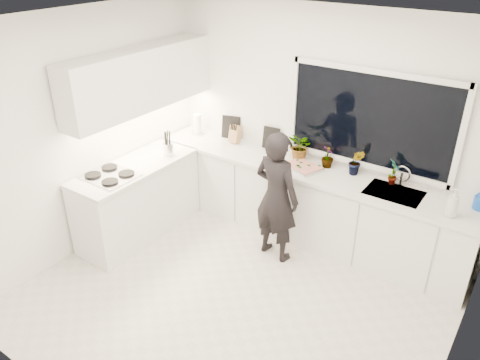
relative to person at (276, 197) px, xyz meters
The scene contains 24 objects.
floor 1.19m from the person, 86.79° to the right, with size 4.00×3.50×0.02m, color beige.
wall_back 1.04m from the person, 86.64° to the left, with size 4.00×0.02×2.70m, color white.
wall_left 2.23m from the person, 155.33° to the right, with size 0.02×3.50×2.70m, color white.
wall_right 2.32m from the person, 23.59° to the right, with size 0.02×3.50×2.70m, color white.
ceiling 2.14m from the person, 86.79° to the right, with size 4.00×3.50×0.02m, color white.
window 1.31m from the person, 51.74° to the left, with size 1.80×0.02×1.00m, color black.
base_cabinets_back 0.64m from the person, 84.75° to the left, with size 3.92×0.58×0.88m, color white.
base_cabinets_left 1.74m from the person, 161.24° to the right, with size 0.58×1.60×0.88m, color white.
countertop_back 0.56m from the person, 84.65° to the left, with size 3.94×0.62×0.04m, color silver.
countertop_left 1.72m from the person, 161.24° to the right, with size 0.62×1.60×0.04m, color silver.
upper_cabinets 2.06m from the person, behind, with size 0.34×2.10×0.70m, color white.
sink 1.23m from the person, 26.55° to the left, with size 0.58×0.42×0.14m, color silver.
faucet 1.36m from the person, 34.27° to the left, with size 0.03×0.03×0.22m, color silver.
stovetop 1.88m from the person, 151.24° to the right, with size 0.56×0.48×0.03m, color black.
person is the anchor object (origin of this frame).
pizza_tray 0.55m from the person, 85.83° to the left, with size 0.41×0.30×0.03m, color #B2B1B6.
pizza 0.55m from the person, 85.83° to the left, with size 0.38×0.27×0.01m, color red.
paper_towel_roll 1.79m from the person, 158.36° to the left, with size 0.11×0.11×0.26m, color white.
knife_block 1.28m from the person, 146.57° to the left, with size 0.13×0.10×0.22m, color #9B6F48.
utensil_crock 1.51m from the person, behind, with size 0.13×0.13×0.16m, color #B5B5BA.
picture_frame_large 1.01m from the person, 125.54° to the left, with size 0.22×0.02×0.28m, color black.
picture_frame_small 1.46m from the person, 146.28° to the left, with size 0.25×0.02×0.30m, color black.
herb_plants 0.80m from the person, 75.86° to the left, with size 1.38×0.35×0.34m.
soap_bottles 1.76m from the person, 13.28° to the left, with size 0.15×0.15×0.30m.
Camera 1 is at (2.17, -2.99, 3.32)m, focal length 35.00 mm.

